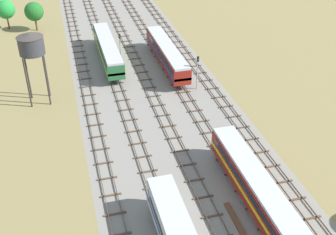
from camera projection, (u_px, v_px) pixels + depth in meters
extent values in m
plane|color=olive|center=(145.00, 79.00, 72.02)|extent=(480.00, 480.00, 0.00)
cube|color=gray|center=(145.00, 79.00, 72.01)|extent=(23.81, 176.00, 0.01)
cube|color=#47382D|center=(81.00, 82.00, 70.38)|extent=(0.07, 126.00, 0.15)
cube|color=#47382D|center=(90.00, 81.00, 70.69)|extent=(0.07, 126.00, 0.15)
cube|color=brown|center=(120.00, 235.00, 42.37)|extent=(2.40, 0.22, 0.14)
cube|color=brown|center=(115.00, 214.00, 44.83)|extent=(2.40, 0.22, 0.14)
cube|color=brown|center=(111.00, 195.00, 47.28)|extent=(2.40, 0.22, 0.14)
cube|color=brown|center=(107.00, 178.00, 49.74)|extent=(2.40, 0.22, 0.14)
cube|color=brown|center=(104.00, 163.00, 52.19)|extent=(2.40, 0.22, 0.14)
cube|color=brown|center=(101.00, 149.00, 54.65)|extent=(2.40, 0.22, 0.14)
cube|color=brown|center=(98.00, 137.00, 57.11)|extent=(2.40, 0.22, 0.14)
cube|color=brown|center=(95.00, 125.00, 59.56)|extent=(2.40, 0.22, 0.14)
cube|color=brown|center=(93.00, 114.00, 62.02)|extent=(2.40, 0.22, 0.14)
cube|color=brown|center=(91.00, 104.00, 64.47)|extent=(2.40, 0.22, 0.14)
cube|color=brown|center=(88.00, 95.00, 66.93)|extent=(2.40, 0.22, 0.14)
cube|color=brown|center=(87.00, 87.00, 69.39)|extent=(2.40, 0.22, 0.14)
cube|color=brown|center=(85.00, 79.00, 71.84)|extent=(2.40, 0.22, 0.14)
cube|color=brown|center=(83.00, 71.00, 74.30)|extent=(2.40, 0.22, 0.14)
cube|color=brown|center=(82.00, 65.00, 76.75)|extent=(2.40, 0.22, 0.14)
cube|color=brown|center=(80.00, 58.00, 79.21)|extent=(2.40, 0.22, 0.14)
cube|color=brown|center=(79.00, 52.00, 81.67)|extent=(2.40, 0.22, 0.14)
cube|color=brown|center=(77.00, 46.00, 84.12)|extent=(2.40, 0.22, 0.14)
cube|color=brown|center=(76.00, 41.00, 86.58)|extent=(2.40, 0.22, 0.14)
cube|color=brown|center=(75.00, 36.00, 89.03)|extent=(2.40, 0.22, 0.14)
cube|color=brown|center=(74.00, 31.00, 91.49)|extent=(2.40, 0.22, 0.14)
cube|color=brown|center=(73.00, 26.00, 93.95)|extent=(2.40, 0.22, 0.14)
cube|color=brown|center=(72.00, 22.00, 96.40)|extent=(2.40, 0.22, 0.14)
cube|color=brown|center=(71.00, 18.00, 98.86)|extent=(2.40, 0.22, 0.14)
cube|color=brown|center=(70.00, 14.00, 101.31)|extent=(2.40, 0.22, 0.14)
cube|color=brown|center=(69.00, 10.00, 103.77)|extent=(2.40, 0.22, 0.14)
cube|color=brown|center=(69.00, 6.00, 106.23)|extent=(2.40, 0.22, 0.14)
cube|color=brown|center=(68.00, 3.00, 108.68)|extent=(2.40, 0.22, 0.14)
cube|color=brown|center=(67.00, 0.00, 111.14)|extent=(2.40, 0.22, 0.14)
cube|color=#47382D|center=(111.00, 79.00, 71.47)|extent=(0.07, 126.00, 0.15)
cube|color=#47382D|center=(119.00, 78.00, 71.79)|extent=(0.07, 126.00, 0.15)
cube|color=brown|center=(167.00, 225.00, 43.46)|extent=(2.40, 0.22, 0.14)
cube|color=brown|center=(160.00, 205.00, 45.92)|extent=(2.40, 0.22, 0.14)
cube|color=brown|center=(154.00, 188.00, 48.37)|extent=(2.40, 0.22, 0.14)
cube|color=brown|center=(148.00, 171.00, 50.83)|extent=(2.40, 0.22, 0.14)
cube|color=brown|center=(143.00, 157.00, 53.29)|extent=(2.40, 0.22, 0.14)
cube|color=brown|center=(138.00, 144.00, 55.74)|extent=(2.40, 0.22, 0.14)
cube|color=brown|center=(134.00, 131.00, 58.20)|extent=(2.40, 0.22, 0.14)
cube|color=brown|center=(130.00, 120.00, 60.65)|extent=(2.40, 0.22, 0.14)
cube|color=brown|center=(126.00, 110.00, 63.11)|extent=(2.40, 0.22, 0.14)
cube|color=brown|center=(122.00, 100.00, 65.57)|extent=(2.40, 0.22, 0.14)
cube|color=brown|center=(119.00, 91.00, 68.02)|extent=(2.40, 0.22, 0.14)
cube|color=brown|center=(116.00, 83.00, 70.48)|extent=(2.40, 0.22, 0.14)
cube|color=brown|center=(114.00, 75.00, 72.93)|extent=(2.40, 0.22, 0.14)
cube|color=brown|center=(111.00, 68.00, 75.39)|extent=(2.40, 0.22, 0.14)
cube|color=brown|center=(109.00, 62.00, 77.85)|extent=(2.40, 0.22, 0.14)
cube|color=brown|center=(106.00, 55.00, 80.30)|extent=(2.40, 0.22, 0.14)
cube|color=brown|center=(104.00, 49.00, 82.76)|extent=(2.40, 0.22, 0.14)
cube|color=brown|center=(102.00, 44.00, 85.21)|extent=(2.40, 0.22, 0.14)
cube|color=brown|center=(100.00, 38.00, 87.67)|extent=(2.40, 0.22, 0.14)
cube|color=brown|center=(99.00, 33.00, 90.13)|extent=(2.40, 0.22, 0.14)
cube|color=brown|center=(97.00, 29.00, 92.58)|extent=(2.40, 0.22, 0.14)
cube|color=brown|center=(95.00, 24.00, 95.04)|extent=(2.40, 0.22, 0.14)
cube|color=brown|center=(94.00, 20.00, 97.49)|extent=(2.40, 0.22, 0.14)
cube|color=brown|center=(92.00, 16.00, 99.95)|extent=(2.40, 0.22, 0.14)
cube|color=brown|center=(91.00, 12.00, 102.40)|extent=(2.40, 0.22, 0.14)
cube|color=brown|center=(90.00, 8.00, 104.86)|extent=(2.40, 0.22, 0.14)
cube|color=brown|center=(88.00, 5.00, 107.32)|extent=(2.40, 0.22, 0.14)
cube|color=brown|center=(87.00, 1.00, 109.77)|extent=(2.40, 0.22, 0.14)
cube|color=#47382D|center=(139.00, 76.00, 72.56)|extent=(0.07, 126.00, 0.15)
cube|color=#47382D|center=(147.00, 75.00, 72.88)|extent=(0.07, 126.00, 0.15)
cube|color=brown|center=(212.00, 216.00, 44.55)|extent=(2.40, 0.22, 0.14)
cube|color=brown|center=(203.00, 197.00, 47.01)|extent=(2.40, 0.22, 0.14)
cube|color=brown|center=(195.00, 180.00, 49.46)|extent=(2.40, 0.22, 0.14)
cube|color=brown|center=(187.00, 165.00, 51.92)|extent=(2.40, 0.22, 0.14)
cube|color=brown|center=(180.00, 151.00, 54.38)|extent=(2.40, 0.22, 0.14)
cube|color=brown|center=(174.00, 138.00, 56.83)|extent=(2.40, 0.22, 0.14)
cube|color=brown|center=(168.00, 126.00, 59.29)|extent=(2.40, 0.22, 0.14)
cube|color=brown|center=(163.00, 115.00, 61.74)|extent=(2.40, 0.22, 0.14)
cube|color=brown|center=(158.00, 106.00, 64.20)|extent=(2.40, 0.22, 0.14)
cube|color=brown|center=(153.00, 96.00, 66.66)|extent=(2.40, 0.22, 0.14)
cube|color=brown|center=(149.00, 88.00, 69.11)|extent=(2.40, 0.22, 0.14)
cube|color=brown|center=(145.00, 80.00, 71.57)|extent=(2.40, 0.22, 0.14)
cube|color=brown|center=(142.00, 72.00, 74.02)|extent=(2.40, 0.22, 0.14)
cube|color=brown|center=(138.00, 65.00, 76.48)|extent=(2.40, 0.22, 0.14)
cube|color=brown|center=(135.00, 59.00, 78.94)|extent=(2.40, 0.22, 0.14)
cube|color=brown|center=(132.00, 53.00, 81.39)|extent=(2.40, 0.22, 0.14)
cube|color=brown|center=(129.00, 47.00, 83.85)|extent=(2.40, 0.22, 0.14)
cube|color=brown|center=(126.00, 41.00, 86.30)|extent=(2.40, 0.22, 0.14)
cube|color=brown|center=(124.00, 36.00, 88.76)|extent=(2.40, 0.22, 0.14)
cube|color=brown|center=(121.00, 31.00, 91.22)|extent=(2.40, 0.22, 0.14)
cube|color=brown|center=(119.00, 27.00, 93.67)|extent=(2.40, 0.22, 0.14)
cube|color=brown|center=(117.00, 22.00, 96.13)|extent=(2.40, 0.22, 0.14)
cube|color=brown|center=(115.00, 18.00, 98.58)|extent=(2.40, 0.22, 0.14)
cube|color=brown|center=(113.00, 14.00, 101.04)|extent=(2.40, 0.22, 0.14)
cube|color=brown|center=(111.00, 10.00, 103.50)|extent=(2.40, 0.22, 0.14)
cube|color=brown|center=(109.00, 7.00, 105.95)|extent=(2.40, 0.22, 0.14)
cube|color=brown|center=(108.00, 3.00, 108.41)|extent=(2.40, 0.22, 0.14)
cube|color=brown|center=(106.00, 0.00, 110.86)|extent=(2.40, 0.22, 0.14)
cube|color=#47382D|center=(167.00, 72.00, 73.65)|extent=(0.07, 126.00, 0.15)
cube|color=#47382D|center=(175.00, 71.00, 73.97)|extent=(0.07, 126.00, 0.15)
cube|color=brown|center=(268.00, 228.00, 43.19)|extent=(2.40, 0.22, 0.14)
cube|color=brown|center=(255.00, 207.00, 45.64)|extent=(2.40, 0.22, 0.14)
cube|color=brown|center=(244.00, 189.00, 48.10)|extent=(2.40, 0.22, 0.14)
cube|color=brown|center=(234.00, 173.00, 50.56)|extent=(2.40, 0.22, 0.14)
cube|color=brown|center=(225.00, 158.00, 53.01)|extent=(2.40, 0.22, 0.14)
cube|color=brown|center=(216.00, 145.00, 55.47)|extent=(2.40, 0.22, 0.14)
cube|color=brown|center=(208.00, 133.00, 57.92)|extent=(2.40, 0.22, 0.14)
cube|color=brown|center=(201.00, 121.00, 60.38)|extent=(2.40, 0.22, 0.14)
cube|color=brown|center=(195.00, 111.00, 62.84)|extent=(2.40, 0.22, 0.14)
cube|color=brown|center=(189.00, 101.00, 65.29)|extent=(2.40, 0.22, 0.14)
cube|color=brown|center=(183.00, 92.00, 67.75)|extent=(2.40, 0.22, 0.14)
cube|color=brown|center=(178.00, 84.00, 70.20)|extent=(2.40, 0.22, 0.14)
cube|color=brown|center=(173.00, 76.00, 72.66)|extent=(2.40, 0.22, 0.14)
cube|color=brown|center=(169.00, 69.00, 75.12)|extent=(2.40, 0.22, 0.14)
cube|color=brown|center=(164.00, 62.00, 77.57)|extent=(2.40, 0.22, 0.14)
cube|color=brown|center=(160.00, 56.00, 80.03)|extent=(2.40, 0.22, 0.14)
cube|color=brown|center=(157.00, 50.00, 82.48)|extent=(2.40, 0.22, 0.14)
cube|color=brown|center=(153.00, 44.00, 84.94)|extent=(2.40, 0.22, 0.14)
cube|color=brown|center=(150.00, 39.00, 87.40)|extent=(2.40, 0.22, 0.14)
cube|color=brown|center=(147.00, 34.00, 89.85)|extent=(2.40, 0.22, 0.14)
cube|color=brown|center=(144.00, 29.00, 92.31)|extent=(2.40, 0.22, 0.14)
cube|color=brown|center=(141.00, 25.00, 94.76)|extent=(2.40, 0.22, 0.14)
cube|color=brown|center=(138.00, 20.00, 97.22)|extent=(2.40, 0.22, 0.14)
cube|color=brown|center=(136.00, 16.00, 99.68)|extent=(2.40, 0.22, 0.14)
cube|color=brown|center=(133.00, 12.00, 102.13)|extent=(2.40, 0.22, 0.14)
cube|color=brown|center=(131.00, 9.00, 104.59)|extent=(2.40, 0.22, 0.14)
cube|color=brown|center=(129.00, 5.00, 107.04)|extent=(2.40, 0.22, 0.14)
cube|color=brown|center=(127.00, 2.00, 109.50)|extent=(2.40, 0.22, 0.14)
cube|color=#47382D|center=(194.00, 69.00, 74.74)|extent=(0.07, 126.00, 0.15)
cube|color=#47382D|center=(201.00, 68.00, 75.06)|extent=(0.07, 126.00, 0.15)
cube|color=brown|center=(311.00, 218.00, 44.28)|extent=(2.40, 0.22, 0.14)
cube|color=brown|center=(296.00, 199.00, 46.74)|extent=(2.40, 0.22, 0.14)
cube|color=brown|center=(283.00, 182.00, 49.19)|extent=(2.40, 0.22, 0.14)
cube|color=brown|center=(271.00, 166.00, 51.65)|extent=(2.40, 0.22, 0.14)
cube|color=brown|center=(261.00, 152.00, 54.10)|extent=(2.40, 0.22, 0.14)
cube|color=brown|center=(251.00, 139.00, 56.56)|extent=(2.40, 0.22, 0.14)
cube|color=brown|center=(242.00, 128.00, 59.02)|extent=(2.40, 0.22, 0.14)
cube|color=brown|center=(233.00, 117.00, 61.47)|extent=(2.40, 0.22, 0.14)
cube|color=brown|center=(226.00, 107.00, 63.93)|extent=(2.40, 0.22, 0.14)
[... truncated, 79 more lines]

